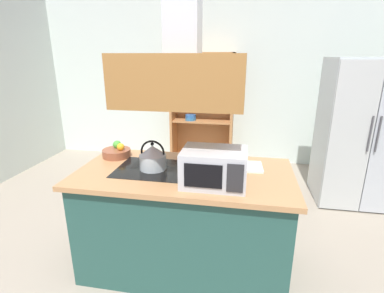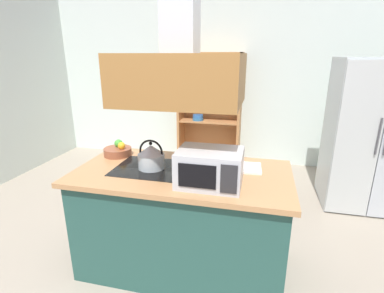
{
  "view_description": "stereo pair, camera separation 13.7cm",
  "coord_description": "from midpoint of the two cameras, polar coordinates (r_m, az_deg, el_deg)",
  "views": [
    {
      "loc": [
        0.52,
        -2.01,
        1.81
      ],
      "look_at": [
        0.06,
        0.48,
        1.0
      ],
      "focal_mm": 27.27,
      "sensor_mm": 36.0,
      "label": 1
    },
    {
      "loc": [
        0.65,
        -1.98,
        1.81
      ],
      "look_at": [
        0.06,
        0.48,
        1.0
      ],
      "focal_mm": 27.27,
      "sensor_mm": 36.0,
      "label": 2
    }
  ],
  "objects": [
    {
      "name": "microwave",
      "position": [
        2.09,
        5.37,
        -4.16
      ],
      "size": [
        0.46,
        0.35,
        0.26
      ],
      "color": "#B7BABF",
      "rests_on": "kitchen_island"
    },
    {
      "name": "refrigerator",
      "position": [
        4.07,
        32.17,
        1.85
      ],
      "size": [
        0.9,
        0.77,
        1.77
      ],
      "color": "#B4BEC2",
      "rests_on": "ground"
    },
    {
      "name": "dish_cabinet",
      "position": [
        4.94,
        4.29,
        6.01
      ],
      "size": [
        1.03,
        0.4,
        1.83
      ],
      "color": "#B37543",
      "rests_on": "ground"
    },
    {
      "name": "cutting_board",
      "position": [
        2.46,
        10.99,
        -4.02
      ],
      "size": [
        0.35,
        0.26,
        0.02
      ],
      "primitive_type": "cube",
      "rotation": [
        0.0,
        0.0,
        0.06
      ],
      "color": "white",
      "rests_on": "kitchen_island"
    },
    {
      "name": "wall_back",
      "position": [
        5.05,
        6.97,
        12.37
      ],
      "size": [
        6.0,
        0.12,
        2.7
      ],
      "primitive_type": "cube",
      "color": "silver",
      "rests_on": "ground"
    },
    {
      "name": "ground_plane",
      "position": [
        2.75,
        -2.3,
        -23.35
      ],
      "size": [
        7.8,
        7.8,
        0.0
      ],
      "primitive_type": "plane",
      "color": "gray"
    },
    {
      "name": "kitchen_island",
      "position": [
        2.57,
        -0.31,
        -14.06
      ],
      "size": [
        1.74,
        0.91,
        0.9
      ],
      "color": "#234C44",
      "rests_on": "ground"
    },
    {
      "name": "kettle",
      "position": [
        2.4,
        -6.38,
        -1.98
      ],
      "size": [
        0.22,
        0.22,
        0.24
      ],
      "color": "#B0BEC3",
      "rests_on": "kitchen_island"
    },
    {
      "name": "range_hood",
      "position": [
        2.19,
        -0.36,
        16.09
      ],
      "size": [
        0.9,
        0.7,
        1.25
      ],
      "color": "olive"
    },
    {
      "name": "fruit_bowl",
      "position": [
        2.79,
        -12.92,
        -0.81
      ],
      "size": [
        0.25,
        0.25,
        0.14
      ],
      "color": "brown",
      "rests_on": "kitchen_island"
    }
  ]
}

